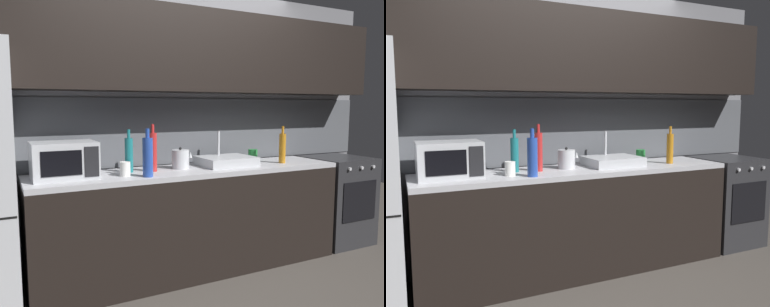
% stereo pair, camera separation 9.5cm
% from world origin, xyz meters
% --- Properties ---
extents(back_wall, '(4.45, 0.44, 2.50)m').
position_xyz_m(back_wall, '(0.00, 1.20, 1.55)').
color(back_wall, slate).
rests_on(back_wall, ground).
extents(counter_run, '(2.71, 0.60, 0.90)m').
position_xyz_m(counter_run, '(0.00, 0.90, 0.45)').
color(counter_run, black).
rests_on(counter_run, ground).
extents(oven_range, '(0.60, 0.62, 0.90)m').
position_xyz_m(oven_range, '(1.70, 0.90, 0.45)').
color(oven_range, '#232326').
rests_on(oven_range, ground).
extents(microwave, '(0.46, 0.35, 0.27)m').
position_xyz_m(microwave, '(-1.06, 0.92, 1.04)').
color(microwave, '#A8AAAF').
rests_on(microwave, counter_run).
extents(sink_basin, '(0.48, 0.38, 0.30)m').
position_xyz_m(sink_basin, '(0.35, 0.93, 0.94)').
color(sink_basin, '#ADAFB5').
rests_on(sink_basin, counter_run).
extents(kettle, '(0.18, 0.15, 0.18)m').
position_xyz_m(kettle, '(-0.10, 0.95, 0.98)').
color(kettle, '#B7BABF').
rests_on(kettle, counter_run).
extents(wine_bottle_teal, '(0.07, 0.07, 0.35)m').
position_xyz_m(wine_bottle_teal, '(-0.55, 0.96, 1.04)').
color(wine_bottle_teal, '#19666B').
rests_on(wine_bottle_teal, counter_run).
extents(wine_bottle_red, '(0.06, 0.06, 0.38)m').
position_xyz_m(wine_bottle_red, '(-0.36, 0.92, 1.06)').
color(wine_bottle_red, '#A82323').
rests_on(wine_bottle_red, counter_run).
extents(wine_bottle_amber, '(0.06, 0.06, 0.35)m').
position_xyz_m(wine_bottle_amber, '(0.90, 0.82, 1.04)').
color(wine_bottle_amber, '#B27019').
rests_on(wine_bottle_amber, counter_run).
extents(wine_bottle_blue, '(0.08, 0.08, 0.36)m').
position_xyz_m(wine_bottle_blue, '(-0.48, 0.70, 1.05)').
color(wine_bottle_blue, '#234299').
rests_on(wine_bottle_blue, counter_run).
extents(mug_green, '(0.09, 0.09, 0.11)m').
position_xyz_m(mug_green, '(0.76, 1.09, 0.95)').
color(mug_green, '#1E6B2D').
rests_on(mug_green, counter_run).
extents(mug_white, '(0.08, 0.08, 0.11)m').
position_xyz_m(mug_white, '(-0.63, 0.80, 0.95)').
color(mug_white, silver).
rests_on(mug_white, counter_run).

